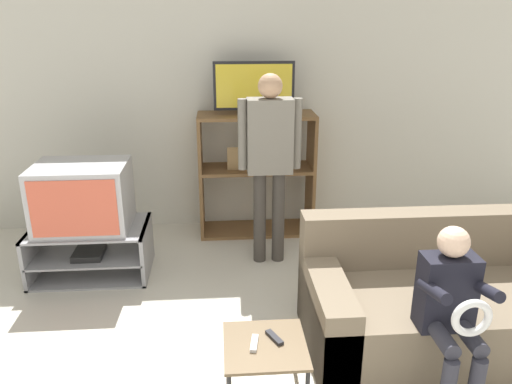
# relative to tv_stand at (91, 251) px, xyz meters

# --- Properties ---
(wall_back) EXTENTS (6.40, 0.06, 2.60)m
(wall_back) POSITION_rel_tv_stand_xyz_m (1.46, 1.07, 1.09)
(wall_back) COLOR beige
(wall_back) RESTS_ON ground_plane
(tv_stand) EXTENTS (0.97, 0.60, 0.43)m
(tv_stand) POSITION_rel_tv_stand_xyz_m (0.00, 0.00, 0.00)
(tv_stand) COLOR #939399
(tv_stand) RESTS_ON ground_plane
(television_main) EXTENTS (0.74, 0.57, 0.54)m
(television_main) POSITION_rel_tv_stand_xyz_m (-0.02, 0.02, 0.49)
(television_main) COLOR #B2B2B7
(television_main) RESTS_ON tv_stand
(media_shelf) EXTENTS (1.13, 0.42, 1.21)m
(media_shelf) POSITION_rel_tv_stand_xyz_m (1.46, 0.79, 0.41)
(media_shelf) COLOR brown
(media_shelf) RESTS_ON ground_plane
(television_flat) EXTENTS (0.76, 0.20, 0.49)m
(television_flat) POSITION_rel_tv_stand_xyz_m (1.44, 0.78, 1.23)
(television_flat) COLOR black
(television_flat) RESTS_ON media_shelf
(snack_table) EXTENTS (0.46, 0.46, 0.36)m
(snack_table) POSITION_rel_tv_stand_xyz_m (1.33, -1.58, 0.11)
(snack_table) COLOR brown
(snack_table) RESTS_ON ground_plane
(remote_control_black) EXTENTS (0.10, 0.15, 0.02)m
(remote_control_black) POSITION_rel_tv_stand_xyz_m (1.39, -1.53, 0.16)
(remote_control_black) COLOR #232328
(remote_control_black) RESTS_ON snack_table
(remote_control_white) EXTENTS (0.06, 0.15, 0.02)m
(remote_control_white) POSITION_rel_tv_stand_xyz_m (1.27, -1.58, 0.16)
(remote_control_white) COLOR silver
(remote_control_white) RESTS_ON snack_table
(couch) EXTENTS (1.87, 0.92, 0.83)m
(couch) POSITION_rel_tv_stand_xyz_m (2.59, -1.15, 0.08)
(couch) COLOR #756651
(couch) RESTS_ON ground_plane
(person_standing_adult) EXTENTS (0.53, 0.20, 1.66)m
(person_standing_adult) POSITION_rel_tv_stand_xyz_m (1.53, 0.14, 0.80)
(person_standing_adult) COLOR #3D3833
(person_standing_adult) RESTS_ON ground_plane
(person_seated_child) EXTENTS (0.33, 0.43, 1.05)m
(person_seated_child) POSITION_rel_tv_stand_xyz_m (2.33, -1.67, 0.41)
(person_seated_child) COLOR #2D2D38
(person_seated_child) RESTS_ON ground_plane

